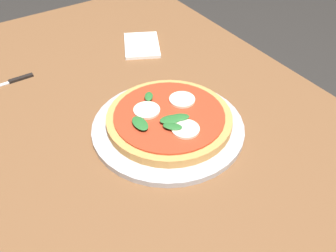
{
  "coord_description": "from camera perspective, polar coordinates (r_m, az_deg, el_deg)",
  "views": [
    {
      "loc": [
        0.6,
        -0.28,
        1.28
      ],
      "look_at": [
        0.11,
        0.04,
        0.77
      ],
      "focal_mm": 41.45,
      "sensor_mm": 36.0,
      "label": 1
    }
  ],
  "objects": [
    {
      "name": "serving_tray",
      "position": [
        0.78,
        0.0,
        -0.22
      ],
      "size": [
        0.3,
        0.3,
        0.01
      ],
      "primitive_type": "cylinder",
      "color": "#B2B2B7",
      "rests_on": "dining_table"
    },
    {
      "name": "knife",
      "position": [
        0.98,
        -22.82,
        5.81
      ],
      "size": [
        0.01,
        0.18,
        0.01
      ],
      "color": "black",
      "rests_on": "dining_table"
    },
    {
      "name": "napkin",
      "position": [
        1.06,
        -3.88,
        11.78
      ],
      "size": [
        0.16,
        0.14,
        0.01
      ],
      "primitive_type": "cube",
      "rotation": [
        0.0,
        0.0,
        -0.47
      ],
      "color": "white",
      "rests_on": "dining_table"
    },
    {
      "name": "pizza",
      "position": [
        0.77,
        0.17,
        1.12
      ],
      "size": [
        0.25,
        0.25,
        0.03
      ],
      "color": "tan",
      "rests_on": "serving_tray"
    },
    {
      "name": "dining_table",
      "position": [
        0.93,
        -5.94,
        -3.37
      ],
      "size": [
        1.11,
        0.83,
        0.76
      ],
      "color": "brown",
      "rests_on": "ground_plane"
    }
  ]
}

